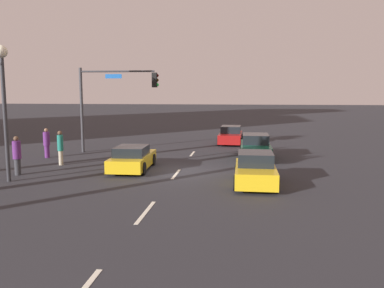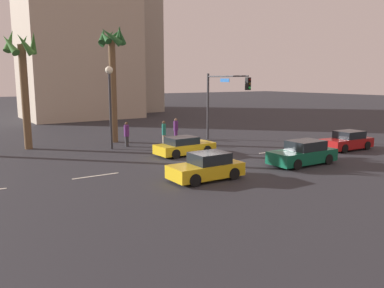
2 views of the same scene
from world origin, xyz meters
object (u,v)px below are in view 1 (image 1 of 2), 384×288
object	(u,v)px
car_2	(255,147)
pedestrian_0	(17,155)
car_0	(132,159)
car_4	(231,136)
traffic_signal	(109,95)
pedestrian_2	(47,142)
pedestrian_1	(60,147)
streetlamp	(3,87)
car_1	(255,170)

from	to	relation	value
car_2	pedestrian_0	size ratio (longest dim) A/B	2.30
car_0	pedestrian_0	distance (m)	5.65
car_4	pedestrian_0	xyz separation A→B (m)	(-13.28, 10.11, 0.37)
car_4	traffic_signal	size ratio (longest dim) A/B	0.73
pedestrian_0	pedestrian_2	bearing A→B (deg)	12.04
car_0	traffic_signal	xyz separation A→B (m)	(5.58, 3.13, 3.30)
pedestrian_1	streetlamp	bearing A→B (deg)	173.04
streetlamp	car_0	bearing A→B (deg)	-55.02
car_1	traffic_signal	bearing A→B (deg)	49.39
pedestrian_0	pedestrian_2	distance (m)	5.17
traffic_signal	streetlamp	world-z (taller)	streetlamp
traffic_signal	pedestrian_2	size ratio (longest dim) A/B	3.08
car_1	pedestrian_0	distance (m)	11.59
car_1	traffic_signal	distance (m)	12.85
car_0	streetlamp	world-z (taller)	streetlamp
car_2	streetlamp	xyz separation A→B (m)	(-7.94, 11.42, 3.62)
traffic_signal	pedestrian_2	xyz separation A→B (m)	(-2.52, 3.21, -2.93)
car_0	pedestrian_2	bearing A→B (deg)	64.29
car_2	pedestrian_2	world-z (taller)	pedestrian_2
car_2	traffic_signal	xyz separation A→B (m)	(1.05, 9.68, 3.22)
traffic_signal	car_4	bearing A→B (deg)	-54.48
car_2	traffic_signal	distance (m)	10.26
car_4	pedestrian_1	world-z (taller)	pedestrian_1
car_2	pedestrian_1	xyz separation A→B (m)	(-3.75, 10.91, 0.37)
car_1	car_4	distance (m)	13.86
car_0	car_4	distance (m)	12.27
car_1	streetlamp	distance (m)	11.79
pedestrian_0	traffic_signal	bearing A→B (deg)	-15.72
car_1	car_4	size ratio (longest dim) A/B	0.95
streetlamp	pedestrian_2	distance (m)	7.42
car_0	car_4	size ratio (longest dim) A/B	1.02
car_2	streetlamp	size ratio (longest dim) A/B	0.73
pedestrian_1	traffic_signal	bearing A→B (deg)	-14.34
pedestrian_2	car_4	bearing A→B (deg)	-53.71
car_2	car_1	bearing A→B (deg)	178.04
car_0	car_2	size ratio (longest dim) A/B	0.95
car_0	car_2	xyz separation A→B (m)	(4.53, -6.55, 0.08)
pedestrian_1	pedestrian_0	bearing A→B (deg)	161.95
pedestrian_2	car_1	bearing A→B (deg)	-113.76
pedestrian_0	car_1	bearing A→B (deg)	-92.52
pedestrian_0	pedestrian_2	world-z (taller)	pedestrian_0
car_0	pedestrian_2	world-z (taller)	pedestrian_2
car_1	pedestrian_1	distance (m)	11.17
pedestrian_0	streetlamp	bearing A→B (deg)	-164.10
streetlamp	pedestrian_0	xyz separation A→B (m)	(1.40, 0.40, -3.28)
traffic_signal	streetlamp	bearing A→B (deg)	169.06
pedestrian_2	pedestrian_0	bearing A→B (deg)	-167.96
car_0	car_1	world-z (taller)	car_1
car_0	pedestrian_1	world-z (taller)	pedestrian_1
car_2	pedestrian_0	distance (m)	13.51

